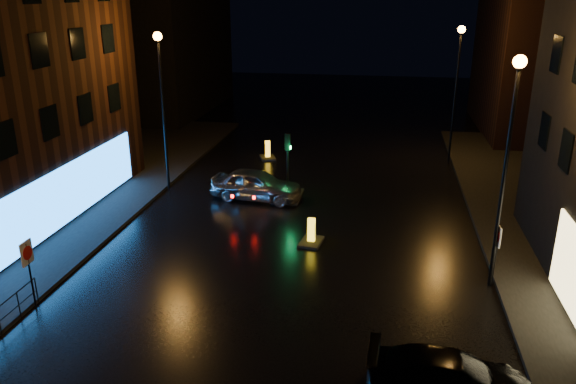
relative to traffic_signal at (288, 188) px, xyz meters
name	(u,v)px	position (x,y,z in m)	size (l,w,h in m)	color
ground	(247,362)	(1.20, -14.00, -0.50)	(120.00, 120.00, 0.00)	black
building_far_left	(162,30)	(-14.80, 21.00, 6.50)	(8.00, 16.00, 14.00)	black
building_far_right	(543,52)	(16.20, 18.00, 5.50)	(8.00, 14.00, 12.00)	black
street_lamp_lfar	(161,88)	(-6.60, 0.00, 5.06)	(0.44, 0.44, 8.37)	black
street_lamp_rnear	(509,140)	(9.00, -8.00, 5.06)	(0.44, 0.44, 8.37)	black
street_lamp_rfar	(457,74)	(9.00, 8.00, 5.06)	(0.44, 0.44, 8.37)	black
traffic_signal	(288,188)	(0.00, 0.00, 0.00)	(1.40, 2.40, 3.45)	black
silver_hatchback	(256,185)	(-1.56, -0.56, 0.30)	(1.89, 4.69, 1.60)	#A0A3A8
dark_sedan	(451,377)	(6.93, -14.57, 0.14)	(1.81, 4.45, 1.29)	black
bollard_near	(311,238)	(1.99, -5.49, -0.25)	(1.06, 1.43, 1.15)	black
bollard_far	(268,155)	(-2.52, 6.92, -0.24)	(1.31, 1.57, 1.18)	black
road_sign_left	(28,259)	(-6.70, -12.30, 1.37)	(0.08, 0.60, 2.49)	black
road_sign_right	(497,241)	(9.10, -7.89, 1.26)	(0.13, 0.57, 2.35)	black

